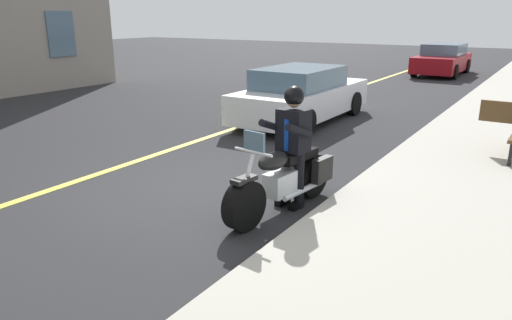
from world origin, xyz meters
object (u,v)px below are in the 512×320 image
motorcycle_main (284,180)px  rider_main (293,136)px  car_dark (443,60)px  car_silver (302,95)px

motorcycle_main → rider_main: (-0.19, 0.02, 0.58)m
motorcycle_main → car_dark: (-17.99, -1.72, 0.24)m
motorcycle_main → car_silver: (-5.39, -2.52, 0.24)m
motorcycle_main → car_dark: bearing=-174.5°
rider_main → car_dark: 17.89m
rider_main → car_dark: bearing=-174.4°
motorcycle_main → rider_main: size_ratio=1.27×
motorcycle_main → car_silver: size_ratio=0.48×
car_silver → motorcycle_main: bearing=25.1°
car_dark → car_silver: bearing=-3.6°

